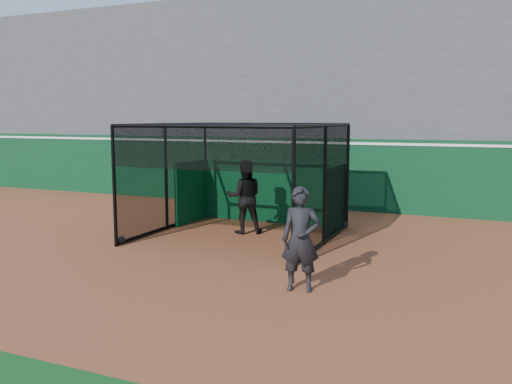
% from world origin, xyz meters
% --- Properties ---
extents(ground, '(120.00, 120.00, 0.00)m').
position_xyz_m(ground, '(0.00, 0.00, 0.00)').
color(ground, brown).
rests_on(ground, ground).
extents(outfield_wall, '(50.00, 0.50, 2.50)m').
position_xyz_m(outfield_wall, '(0.00, 8.50, 1.29)').
color(outfield_wall, '#0A391C').
rests_on(outfield_wall, ground).
extents(grandstand, '(50.00, 7.85, 8.95)m').
position_xyz_m(grandstand, '(0.00, 12.27, 4.48)').
color(grandstand, '#4C4C4F').
rests_on(grandstand, ground).
extents(batting_cage, '(4.81, 4.76, 3.03)m').
position_xyz_m(batting_cage, '(-0.65, 3.04, 1.51)').
color(batting_cage, black).
rests_on(batting_cage, ground).
extents(batter, '(1.26, 1.17, 2.06)m').
position_xyz_m(batter, '(-0.72, 3.46, 1.03)').
color(batter, black).
rests_on(batter, ground).
extents(on_deck_player, '(0.80, 0.62, 1.96)m').
position_xyz_m(on_deck_player, '(2.38, -0.78, 0.98)').
color(on_deck_player, black).
rests_on(on_deck_player, ground).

